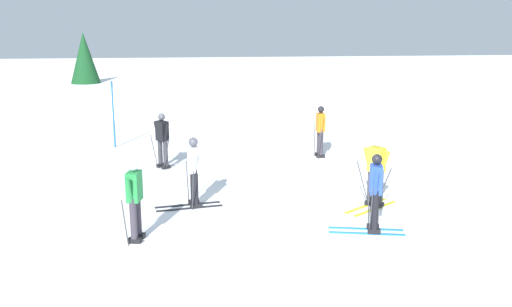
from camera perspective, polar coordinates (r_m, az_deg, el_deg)
The scene contains 10 objects.
ground_plane at distance 12.73m, azimuth 4.99°, elevation -6.92°, with size 120.00×120.00×0.00m, color white.
far_snow_ridge at distance 30.84m, azimuth -2.25°, elevation 6.38°, with size 80.00×7.44×1.39m, color white.
skier_white at distance 13.52m, azimuth -6.37°, elevation -1.67°, with size 1.64×0.99×1.71m.
skier_orange at distance 18.51m, azimuth 6.52°, elevation 2.38°, with size 1.61×1.00×1.71m.
skier_green at distance 11.57m, azimuth -12.26°, elevation -4.48°, with size 1.64×0.98×1.71m.
skier_blue at distance 12.06m, azimuth 11.98°, elevation -3.73°, with size 1.64×0.98×1.71m.
skier_black at distance 17.20m, azimuth -9.51°, elevation 1.45°, with size 1.50×1.26×1.71m.
skier_yellow at distance 13.74m, azimuth 12.06°, elevation -1.65°, with size 1.51×1.24×1.71m.
trail_marker_pole at distance 20.48m, azimuth -14.28°, elevation 3.84°, with size 0.06×0.06×2.35m, color #1E56AD.
conifer_far_left at distance 29.34m, azimuth -16.98°, elevation 8.49°, with size 1.89×1.89×3.88m.
Camera 1 is at (-2.54, -11.68, 4.38)m, focal length 39.39 mm.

